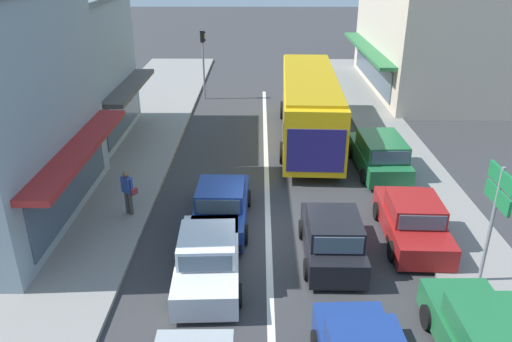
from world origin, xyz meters
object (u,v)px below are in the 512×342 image
traffic_light_downstreet (203,53)px  directional_road_sign (497,199)px  sedan_queue_gap_filler (221,206)px  hatchback_adjacent_lane_lead (332,238)px  sedan_behind_bus_near (208,258)px  pedestrian_with_handbag_near (128,190)px  parked_sedan_kerb_second (412,221)px  parked_wagon_kerb_third (379,154)px  city_bus (309,103)px

traffic_light_downstreet → directional_road_sign: 21.20m
sedan_queue_gap_filler → directional_road_sign: bearing=-24.0°
hatchback_adjacent_lane_lead → directional_road_sign: 4.67m
sedan_behind_bus_near → pedestrian_with_handbag_near: bearing=131.3°
sedan_behind_bus_near → pedestrian_with_handbag_near: pedestrian_with_handbag_near is taller
traffic_light_downstreet → directional_road_sign: (9.67, -18.86, -0.15)m
parked_sedan_kerb_second → sedan_queue_gap_filler: bearing=171.1°
parked_wagon_kerb_third → traffic_light_downstreet: bearing=127.6°
city_bus → sedan_queue_gap_filler: size_ratio=2.59×
sedan_behind_bus_near → pedestrian_with_handbag_near: 4.70m
sedan_behind_bus_near → parked_wagon_kerb_third: size_ratio=0.94×
traffic_light_downstreet → pedestrian_with_handbag_near: bearing=-94.2°
hatchback_adjacent_lane_lead → city_bus: bearing=88.9°
hatchback_adjacent_lane_lead → directional_road_sign: directional_road_sign is taller
pedestrian_with_handbag_near → directional_road_sign: bearing=-19.2°
city_bus → directional_road_sign: directional_road_sign is taller
directional_road_sign → pedestrian_with_handbag_near: directional_road_sign is taller
traffic_light_downstreet → directional_road_sign: size_ratio=1.17×
city_bus → pedestrian_with_handbag_near: (-6.94, -7.84, -0.81)m
hatchback_adjacent_lane_lead → traffic_light_downstreet: bearing=107.7°
city_bus → hatchback_adjacent_lane_lead: (-0.20, -10.36, -1.17)m
directional_road_sign → pedestrian_with_handbag_near: bearing=160.8°
sedan_queue_gap_filler → directional_road_sign: size_ratio=1.18×
parked_sedan_kerb_second → directional_road_sign: bearing=-61.3°
hatchback_adjacent_lane_lead → parked_sedan_kerb_second: size_ratio=0.87×
hatchback_adjacent_lane_lead → parked_sedan_kerb_second: bearing=22.9°
parked_wagon_kerb_third → parked_sedan_kerb_second: bearing=-91.3°
parked_sedan_kerb_second → parked_wagon_kerb_third: 5.46m
sedan_queue_gap_filler → parked_sedan_kerb_second: (6.23, -0.97, 0.00)m
sedan_queue_gap_filler → pedestrian_with_handbag_near: bearing=173.1°
sedan_behind_bus_near → hatchback_adjacent_lane_lead: bearing=15.4°
traffic_light_downstreet → pedestrian_with_handbag_near: traffic_light_downstreet is taller
pedestrian_with_handbag_near → sedan_behind_bus_near: bearing=-48.7°
sedan_behind_bus_near → directional_road_sign: (7.69, -0.23, 2.04)m
directional_road_sign → sedan_behind_bus_near: bearing=178.3°
sedan_queue_gap_filler → traffic_light_downstreet: bearing=97.9°
sedan_queue_gap_filler → pedestrian_with_handbag_near: pedestrian_with_handbag_near is taller
hatchback_adjacent_lane_lead → pedestrian_with_handbag_near: pedestrian_with_handbag_near is taller
pedestrian_with_handbag_near → parked_sedan_kerb_second: bearing=-8.2°
directional_road_sign → hatchback_adjacent_lane_lead: bearing=163.0°
city_bus → hatchback_adjacent_lane_lead: size_ratio=2.95×
sedan_behind_bus_near → parked_wagon_kerb_third: 10.02m
sedan_behind_bus_near → sedan_queue_gap_filler: size_ratio=1.01×
parked_sedan_kerb_second → traffic_light_downstreet: traffic_light_downstreet is taller
hatchback_adjacent_lane_lead → traffic_light_downstreet: size_ratio=0.88×
city_bus → hatchback_adjacent_lane_lead: bearing=-91.1°
city_bus → pedestrian_with_handbag_near: size_ratio=6.72×
hatchback_adjacent_lane_lead → parked_wagon_kerb_third: size_ratio=0.82×
parked_sedan_kerb_second → parked_wagon_kerb_third: bearing=88.7°
sedan_queue_gap_filler → parked_sedan_kerb_second: size_ratio=0.99×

